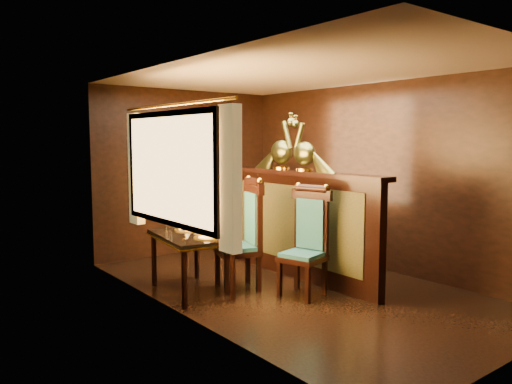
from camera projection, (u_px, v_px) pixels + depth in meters
ground at (295, 288)px, 5.89m from camera, size 5.00×5.00×0.00m
room_shell at (290, 154)px, 5.69m from camera, size 3.04×5.04×2.52m
partition at (299, 222)px, 6.25m from camera, size 0.26×2.70×1.36m
dining_table at (191, 240)px, 5.67m from camera, size 0.86×1.23×0.87m
chair_left at (308, 237)px, 5.63m from camera, size 0.55×0.57×1.25m
chair_right at (247, 230)px, 5.84m from camera, size 0.60×0.61×1.32m
peacock_left at (305, 143)px, 6.08m from camera, size 0.22×0.58×0.69m
peacock_right at (282, 141)px, 6.41m from camera, size 0.23×0.61×0.72m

